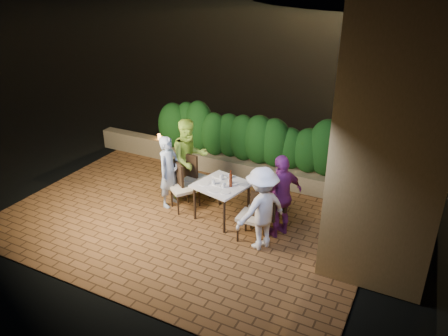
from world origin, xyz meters
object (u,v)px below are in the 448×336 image
Objects in this scene: chair_left_back at (197,178)px; diner_green at (189,159)px; bowl at (229,176)px; chair_right_front at (252,215)px; diner_purple at (281,196)px; chair_right_back at (265,205)px; beer_bottle at (231,179)px; diner_blue at (169,172)px; dining_table at (222,201)px; parapet_lamp at (160,137)px; diner_white at (262,209)px; chair_left_front at (183,188)px.

diner_green reaches higher than chair_left_back.
chair_right_front reaches higher than bowl.
chair_left_back is 2.08m from diner_purple.
chair_right_back is at bearing -73.78° from diner_purple.
bowl is 0.98m from chair_right_back.
beer_bottle is 0.22× the size of diner_blue.
dining_table is 6.48× the size of parapet_lamp.
diner_white is (2.09, -1.07, -0.10)m from diner_green.
diner_white reaches higher than chair_right_front.
diner_green reaches higher than parapet_lamp.
chair_right_front is at bearing -33.12° from parapet_lamp.
chair_left_back is at bearing -87.36° from diner_white.
beer_bottle is 3.59m from parapet_lamp.
chair_right_front is 0.62× the size of diner_purple.
chair_right_back is 0.44m from diner_purple.
parapet_lamp is (-1.76, 1.43, -0.30)m from diner_green.
diner_purple is at bearing 177.22° from chair_right_back.
dining_table is at bearing 177.49° from beer_bottle.
beer_bottle is 1.02m from diner_purple.
diner_purple is at bearing -136.42° from chair_right_front.
dining_table is at bearing -27.96° from chair_right_front.
beer_bottle is (0.20, -0.01, 0.54)m from dining_table.
diner_green reaches higher than diner_purple.
chair_right_back is at bearing -27.07° from parapet_lamp.
dining_table is at bearing -84.73° from diner_blue.
chair_left_front reaches higher than dining_table.
diner_green is at bearing 169.46° from bowl.
parapet_lamp is (-2.99, 1.96, -0.35)m from beer_bottle.
diner_blue is (-1.39, -0.00, -0.16)m from beer_bottle.
diner_blue reaches higher than dining_table.
chair_left_back is at bearing -72.44° from diner_purple.
chair_right_front is 0.39m from diner_white.
diner_blue reaches higher than chair_left_back.
chair_right_back reaches higher than dining_table.
diner_green is at bearing 159.58° from chair_left_back.
bowl is at bearing -1.09° from chair_left_back.
bowl is 0.16× the size of chair_left_back.
chair_right_back reaches higher than bowl.
diner_purple reaches higher than diner_blue.
chair_left_back is 0.66× the size of diner_white.
dining_table is at bearing 14.43° from chair_right_back.
chair_right_front is at bearing 23.91° from chair_left_front.
diner_purple is at bearing -85.30° from diner_blue.
chair_right_back is at bearing -68.11° from diner_green.
dining_table is 1.25m from diner_white.
diner_white is (1.85, -0.96, 0.26)m from chair_left_back.
parapet_lamp is at bearing -34.52° from chair_right_front.
diner_white reaches higher than chair_right_back.
diner_white is (2.25, -0.53, 0.01)m from diner_blue.
chair_left_front is 1.76m from chair_right_back.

